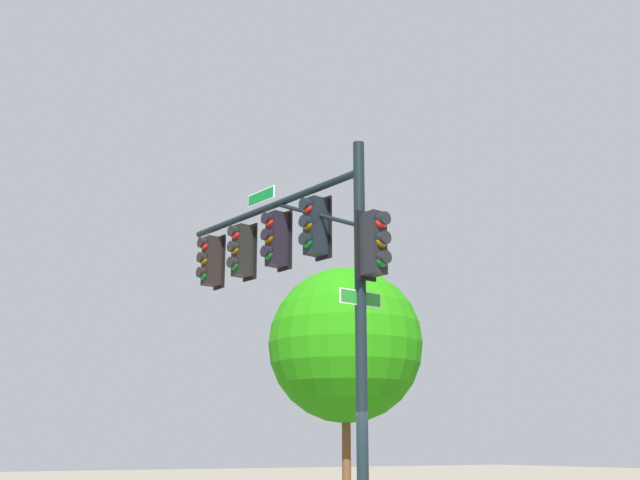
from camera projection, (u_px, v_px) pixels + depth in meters
name	position (u px, v px, depth m)	size (l,w,h in m)	color
signal_pole_assembly	(294.00, 263.00, 15.38)	(6.24, 1.46, 7.28)	black
tree_near	(346.00, 345.00, 23.83)	(4.62, 4.62, 7.22)	brown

